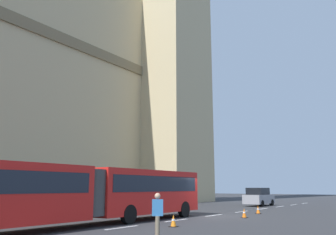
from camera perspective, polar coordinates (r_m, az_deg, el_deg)
ground_plane at (r=24.33m, az=6.48°, el=-15.73°), size 160.00×160.00×0.00m
lane_centre_marking at (r=29.25m, az=11.97°, el=-14.80°), size 39.00×0.16×0.01m
articulated_bus at (r=18.45m, az=-13.59°, el=-11.48°), size 18.05×2.54×2.90m
sedan_lead at (r=38.41m, az=14.60°, el=-12.44°), size 4.40×1.86×1.85m
traffic_cone_west at (r=17.83m, az=0.89°, el=-16.52°), size 0.36×0.36×0.58m
traffic_cone_middle at (r=23.45m, az=12.33°, el=-15.02°), size 0.36×0.36×0.58m
traffic_cone_east at (r=27.27m, az=14.49°, el=-14.37°), size 0.36×0.36×0.58m
pedestrian_near_cones at (r=13.43m, az=-1.73°, el=-15.52°), size 0.44×0.46×1.69m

